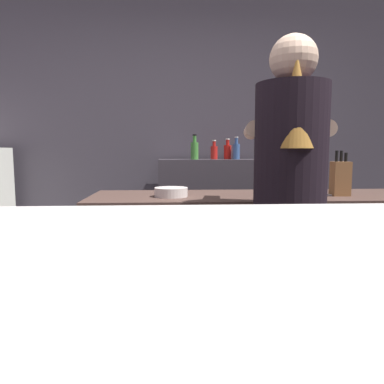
# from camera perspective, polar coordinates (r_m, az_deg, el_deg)

# --- Properties ---
(wall_back) EXTENTS (5.20, 0.10, 2.70)m
(wall_back) POSITION_cam_1_polar(r_m,az_deg,el_deg) (3.63, 0.25, 9.57)
(wall_back) COLOR #4A444E
(wall_back) RESTS_ON ground
(prep_counter) EXTENTS (2.10, 0.60, 0.89)m
(prep_counter) POSITION_cam_1_polar(r_m,az_deg,el_deg) (2.31, 11.42, -11.46)
(prep_counter) COLOR #4A352E
(prep_counter) RESTS_ON ground
(back_shelf) EXTENTS (0.91, 0.36, 1.08)m
(back_shelf) POSITION_cam_1_polar(r_m,az_deg,el_deg) (3.41, 2.47, -3.90)
(back_shelf) COLOR #3C363D
(back_shelf) RESTS_ON ground
(bartender) EXTENTS (0.47, 0.54, 1.68)m
(bartender) POSITION_cam_1_polar(r_m,az_deg,el_deg) (1.77, 15.20, 0.43)
(bartender) COLOR #322D30
(bartender) RESTS_ON ground
(knife_block) EXTENTS (0.10, 0.08, 0.26)m
(knife_block) POSITION_cam_1_polar(r_m,az_deg,el_deg) (2.29, 22.41, 2.07)
(knife_block) COLOR #8F5E37
(knife_block) RESTS_ON prep_counter
(mixing_bowl) EXTENTS (0.19, 0.19, 0.05)m
(mixing_bowl) POSITION_cam_1_polar(r_m,az_deg,el_deg) (2.08, -3.33, -0.01)
(mixing_bowl) COLOR silver
(mixing_bowl) RESTS_ON prep_counter
(chefs_knife) EXTENTS (0.24, 0.07, 0.01)m
(chefs_knife) POSITION_cam_1_polar(r_m,az_deg,el_deg) (2.25, 18.69, -0.41)
(chefs_knife) COLOR silver
(chefs_knife) RESTS_ON prep_counter
(bottle_vinegar) EXTENTS (0.07, 0.07, 0.21)m
(bottle_vinegar) POSITION_cam_1_polar(r_m,az_deg,el_deg) (3.39, 7.01, 6.53)
(bottle_vinegar) COLOR #3B5B92
(bottle_vinegar) RESTS_ON back_shelf
(bottle_hot_sauce) EXTENTS (0.07, 0.07, 0.22)m
(bottle_hot_sauce) POSITION_cam_1_polar(r_m,az_deg,el_deg) (3.26, 0.41, 6.69)
(bottle_hot_sauce) COLOR #458D3B
(bottle_hot_sauce) RESTS_ON back_shelf
(bottle_olive_oil) EXTENTS (0.07, 0.07, 0.18)m
(bottle_olive_oil) POSITION_cam_1_polar(r_m,az_deg,el_deg) (3.38, 3.51, 6.36)
(bottle_olive_oil) COLOR red
(bottle_olive_oil) RESTS_ON back_shelf
(bottle_soy) EXTENTS (0.07, 0.07, 0.19)m
(bottle_soy) POSITION_cam_1_polar(r_m,az_deg,el_deg) (3.44, 5.64, 6.44)
(bottle_soy) COLOR red
(bottle_soy) RESTS_ON back_shelf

